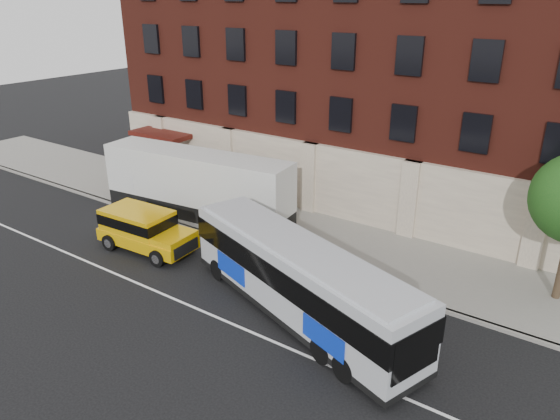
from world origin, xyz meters
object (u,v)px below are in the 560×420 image
Objects in this scene: yellow_suv at (143,228)px; sign_pole at (133,187)px; shipping_container at (197,186)px; city_bus at (299,278)px.

sign_pole is at bearing 143.79° from yellow_suv.
shipping_container is at bearing 21.55° from sign_pole.
yellow_suv is at bearing -36.21° from sign_pole.
sign_pole is 5.28m from yellow_suv.
yellow_suv is (-9.57, 0.62, -0.59)m from city_bus.
shipping_container is (-0.57, 4.57, 0.72)m from yellow_suv.
yellow_suv is at bearing -82.83° from shipping_container.
city_bus is at bearing -3.71° from yellow_suv.
sign_pole is 0.21× the size of city_bus.
sign_pole is 3.98m from shipping_container.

